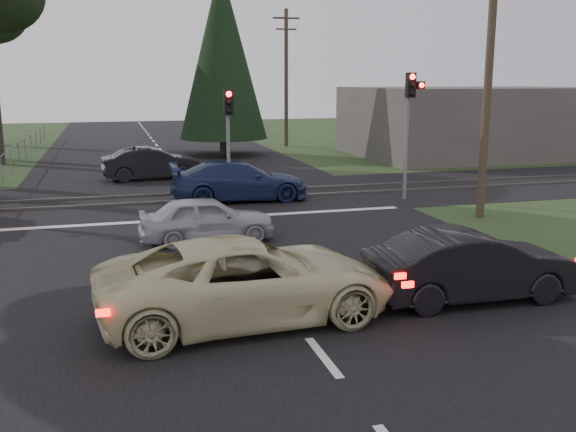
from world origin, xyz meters
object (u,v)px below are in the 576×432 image
object	(u,v)px
utility_pole_near	(489,71)
dark_hatchback	(472,266)
traffic_signal_right	(410,111)
cream_coupe	(248,280)
dark_car_far	(152,163)
silver_car	(207,219)
blue_sedan	(239,181)
utility_pole_mid	(286,75)
utility_pole_far	(222,77)
traffic_signal_center	(229,126)

from	to	relation	value
utility_pole_near	dark_hatchback	xyz separation A→B (m)	(-4.66, -7.13, -4.01)
traffic_signal_right	cream_coupe	size ratio (longest dim) A/B	0.84
dark_hatchback	dark_car_far	bearing A→B (deg)	16.56
silver_car	blue_sedan	size ratio (longest dim) A/B	0.73
traffic_signal_right	utility_pole_mid	bearing A→B (deg)	87.34
utility_pole_far	silver_car	bearing A→B (deg)	-100.43
traffic_signal_center	dark_hatchback	distance (m)	12.32
traffic_signal_right	blue_sedan	xyz separation A→B (m)	(-6.12, 1.57, -2.57)
utility_pole_near	silver_car	xyz separation A→B (m)	(-9.17, -0.83, -4.09)
dark_car_far	blue_sedan	bearing A→B (deg)	-160.62
traffic_signal_center	utility_pole_far	bearing A→B (deg)	80.40
traffic_signal_center	utility_pole_mid	size ratio (longest dim) A/B	0.46
utility_pole_near	silver_car	world-z (taller)	utility_pole_near
utility_pole_near	silver_car	size ratio (longest dim) A/B	2.40
traffic_signal_center	dark_hatchback	xyz separation A→B (m)	(2.84, -11.81, -2.09)
blue_sedan	utility_pole_near	bearing A→B (deg)	-123.57
traffic_signal_right	dark_car_far	xyz separation A→B (m)	(-8.90, 7.81, -2.59)
silver_car	utility_pole_far	bearing A→B (deg)	-11.25
utility_pole_mid	cream_coupe	size ratio (longest dim) A/B	1.60
blue_sedan	traffic_signal_right	bearing A→B (deg)	-102.47
cream_coupe	utility_pole_near	bearing A→B (deg)	-57.10
traffic_signal_right	cream_coupe	distance (m)	13.65
silver_car	blue_sedan	world-z (taller)	blue_sedan
traffic_signal_center	blue_sedan	size ratio (longest dim) A/B	0.80
silver_car	traffic_signal_center	bearing A→B (deg)	-17.70
cream_coupe	dark_hatchback	distance (m)	4.67
utility_pole_mid	utility_pole_far	xyz separation A→B (m)	(0.00, 25.00, 0.00)
cream_coupe	silver_car	bearing A→B (deg)	-5.45
utility_pole_near	blue_sedan	world-z (taller)	utility_pole_near
traffic_signal_right	silver_car	distance (m)	9.65
utility_pole_mid	blue_sedan	bearing A→B (deg)	-110.46
utility_pole_far	cream_coupe	size ratio (longest dim) A/B	1.60
silver_car	utility_pole_mid	bearing A→B (deg)	-21.10
dark_hatchback	silver_car	xyz separation A→B (m)	(-4.51, 6.30, -0.08)
utility_pole_far	dark_hatchback	size ratio (longest dim) A/B	2.06
traffic_signal_center	utility_pole_near	distance (m)	9.05
silver_car	blue_sedan	bearing A→B (deg)	-20.47
cream_coupe	dark_car_far	xyz separation A→B (m)	(-0.52, 18.29, -0.06)
traffic_signal_right	dark_car_far	bearing A→B (deg)	138.71
traffic_signal_right	traffic_signal_center	xyz separation A→B (m)	(-6.55, 1.20, -0.51)
utility_pole_far	blue_sedan	xyz separation A→B (m)	(-7.07, -43.95, -3.98)
traffic_signal_center	utility_pole_far	xyz separation A→B (m)	(7.50, 44.32, 1.92)
dark_hatchback	utility_pole_near	bearing A→B (deg)	-32.35
utility_pole_mid	dark_hatchback	distance (m)	31.73
utility_pole_near	cream_coupe	size ratio (longest dim) A/B	1.60
traffic_signal_center	cream_coupe	world-z (taller)	traffic_signal_center
traffic_signal_right	traffic_signal_center	distance (m)	6.68
traffic_signal_center	silver_car	xyz separation A→B (m)	(-1.67, -5.50, -2.17)
traffic_signal_center	cream_coupe	xyz separation A→B (m)	(-1.83, -11.68, -2.03)
utility_pole_near	dark_hatchback	bearing A→B (deg)	-123.18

